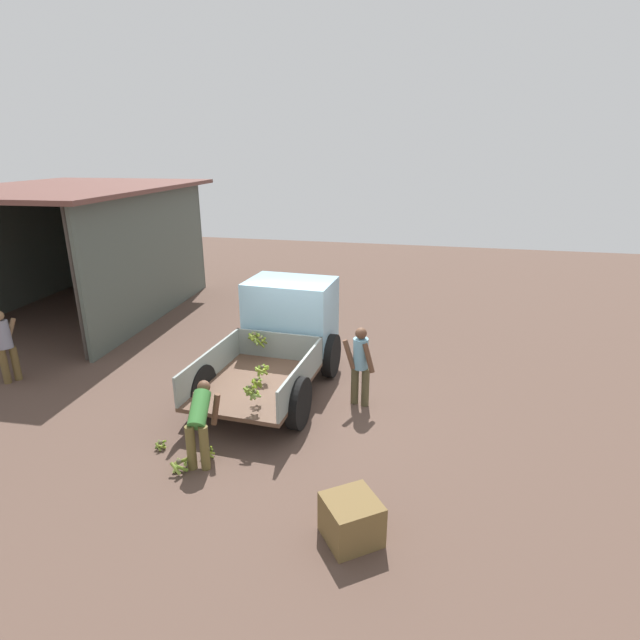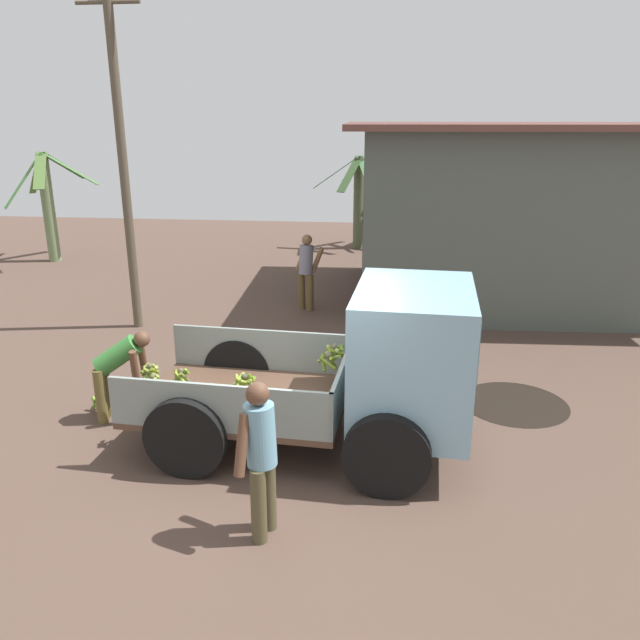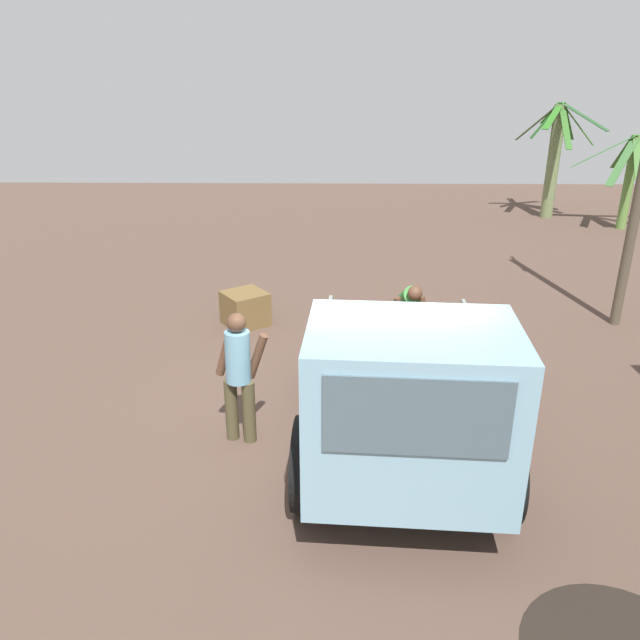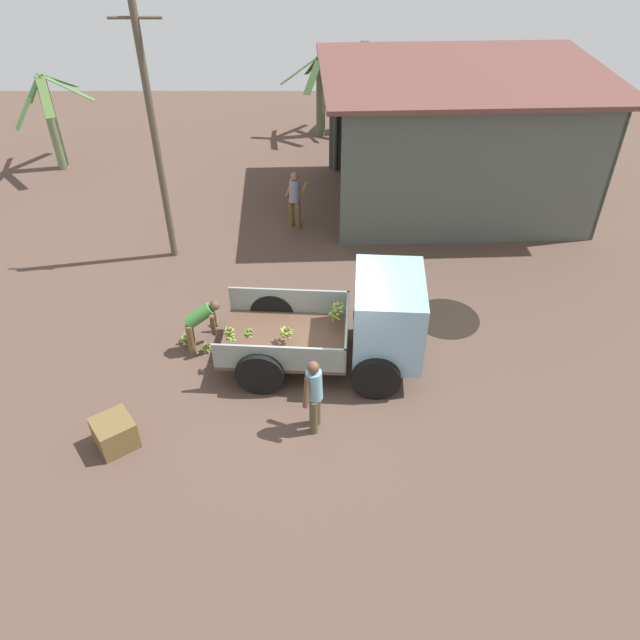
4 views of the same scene
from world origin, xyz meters
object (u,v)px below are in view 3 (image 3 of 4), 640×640
Objects in this scene: banana_bunch_on_ground_0 at (401,350)px; banana_bunch_on_ground_2 at (415,336)px; cargo_truck at (406,404)px; wooden_crate_0 at (245,309)px; banana_bunch_on_ground_1 at (459,353)px; person_foreground_visitor at (239,372)px; person_worker_loading at (406,310)px.

banana_bunch_on_ground_2 is (-0.47, 0.27, 0.02)m from banana_bunch_on_ground_0.
cargo_truck is 5.30m from wooden_crate_0.
cargo_truck reaches higher than banana_bunch_on_ground_1.
banana_bunch_on_ground_1 is at bearing 163.18° from cargo_truck.
banana_bunch_on_ground_2 is 0.45× the size of wooden_crate_0.
banana_bunch_on_ground_2 is (-3.91, 0.62, -0.97)m from cargo_truck.
person_foreground_visitor reaches higher than banana_bunch_on_ground_1.
cargo_truck is 3.56m from person_worker_loading.
banana_bunch_on_ground_1 is at bearing 70.85° from person_worker_loading.
person_worker_loading is 5.51× the size of banana_bunch_on_ground_0.
banana_bunch_on_ground_2 reaches higher than banana_bunch_on_ground_1.
banana_bunch_on_ground_2 is at bearing 174.60° from cargo_truck.
banana_bunch_on_ground_2 is at bearing 74.36° from wooden_crate_0.
wooden_crate_0 reaches higher than banana_bunch_on_ground_1.
person_worker_loading is at bearing -28.95° from person_foreground_visitor.
banana_bunch_on_ground_0 is 0.76× the size of banana_bunch_on_ground_2.
person_foreground_visitor is at bearing -52.92° from person_worker_loading.
person_foreground_visitor is at bearing -40.95° from banana_bunch_on_ground_2.
cargo_truck reaches higher than person_worker_loading.
banana_bunch_on_ground_1 is 0.69× the size of banana_bunch_on_ground_2.
cargo_truck is 3.75m from banana_bunch_on_ground_1.
banana_bunch_on_ground_1 is 0.31× the size of wooden_crate_0.
person_worker_loading is at bearing 143.73° from banana_bunch_on_ground_0.
cargo_truck is 18.30× the size of banana_bunch_on_ground_0.
person_foreground_visitor reaches higher than banana_bunch_on_ground_0.
banana_bunch_on_ground_2 is (-2.84, 2.47, -0.78)m from person_foreground_visitor.
cargo_truck is 6.25× the size of wooden_crate_0.
cargo_truck is 2.14m from person_foreground_visitor.
cargo_truck reaches higher than banana_bunch_on_ground_2.
banana_bunch_on_ground_1 is 0.83m from banana_bunch_on_ground_2.
banana_bunch_on_ground_0 is 0.54m from banana_bunch_on_ground_2.
cargo_truck is 2.57× the size of person_foreground_visitor.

